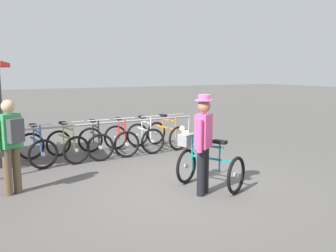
% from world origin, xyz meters
% --- Properties ---
extents(ground_plane, '(80.00, 80.00, 0.00)m').
position_xyz_m(ground_plane, '(0.00, 0.00, 0.00)').
color(ground_plane, '#514F4C').
extents(bike_rack_rail, '(4.60, 0.35, 0.88)m').
position_xyz_m(bike_rack_rail, '(-0.21, 3.01, 0.70)').
color(bike_rack_rail, '#99999E').
rests_on(bike_rack_rail, ground).
extents(racked_bike_blue, '(0.79, 1.16, 0.97)m').
position_xyz_m(racked_bike_blue, '(-2.07, 3.07, 0.37)').
color(racked_bike_blue, black).
rests_on(racked_bike_blue, ground).
extents(racked_bike_lime, '(0.86, 1.19, 0.97)m').
position_xyz_m(racked_bike_lime, '(-1.37, 3.12, 0.37)').
color(racked_bike_lime, black).
rests_on(racked_bike_lime, ground).
extents(racked_bike_black, '(0.72, 1.14, 0.97)m').
position_xyz_m(racked_bike_black, '(-0.67, 3.16, 0.37)').
color(racked_bike_black, black).
rests_on(racked_bike_black, ground).
extents(racked_bike_red, '(0.75, 1.17, 0.98)m').
position_xyz_m(racked_bike_red, '(0.02, 3.21, 0.37)').
color(racked_bike_red, black).
rests_on(racked_bike_red, ground).
extents(racked_bike_white, '(0.67, 1.12, 0.98)m').
position_xyz_m(racked_bike_white, '(0.72, 3.25, 0.37)').
color(racked_bike_white, black).
rests_on(racked_bike_white, ground).
extents(racked_bike_orange, '(0.84, 1.18, 0.97)m').
position_xyz_m(racked_bike_orange, '(1.42, 3.30, 0.37)').
color(racked_bike_orange, black).
rests_on(racked_bike_orange, ground).
extents(featured_bicycle, '(1.07, 1.26, 1.09)m').
position_xyz_m(featured_bicycle, '(0.40, -0.09, 0.49)').
color(featured_bicycle, black).
rests_on(featured_bicycle, ground).
extents(person_with_featured_bike, '(0.45, 0.37, 1.72)m').
position_xyz_m(person_with_featured_bike, '(0.16, -0.41, 0.95)').
color(person_with_featured_bike, black).
rests_on(person_with_featured_bike, ground).
extents(pedestrian_with_backpack, '(0.47, 0.44, 1.64)m').
position_xyz_m(pedestrian_with_backpack, '(-2.73, 1.14, 0.94)').
color(pedestrian_with_backpack, brown).
rests_on(pedestrian_with_backpack, ground).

